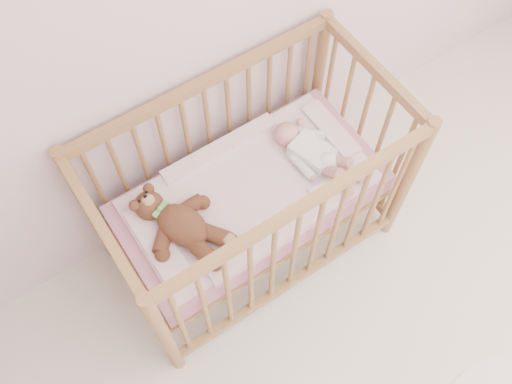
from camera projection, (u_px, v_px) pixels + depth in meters
crib at (250, 197)px, 2.64m from camera, size 1.36×0.76×1.00m
mattress at (250, 198)px, 2.66m from camera, size 1.22×0.62×0.13m
blanket at (250, 190)px, 2.59m from camera, size 1.10×0.58×0.06m
baby at (312, 151)px, 2.60m from camera, size 0.38×0.56×0.12m
teddy_bear at (182, 225)px, 2.41m from camera, size 0.55×0.63×0.15m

